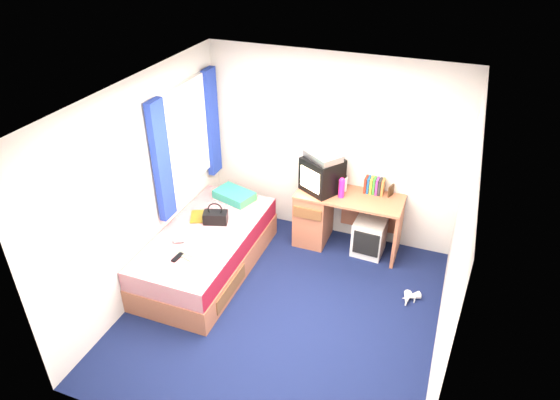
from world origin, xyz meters
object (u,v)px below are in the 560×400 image
at_px(vcr, 323,156).
at_px(magazine, 200,216).
at_px(white_heels, 409,298).
at_px(storage_cube, 369,237).
at_px(crt_tv, 322,175).
at_px(picture_frame, 391,191).
at_px(bed, 207,250).
at_px(aerosol_can, 345,184).
at_px(handbag, 216,217).
at_px(remote_control, 177,257).
at_px(pillow, 234,195).
at_px(pink_water_bottle, 342,188).
at_px(towel, 202,247).
at_px(colour_swatch_fan, 185,256).
at_px(desk, 327,215).
at_px(water_bottle, 183,239).

distance_m(vcr, magazine, 1.66).
bearing_deg(white_heels, storage_cube, 130.41).
height_order(crt_tv, picture_frame, crt_tv).
height_order(bed, picture_frame, picture_frame).
height_order(bed, aerosol_can, aerosol_can).
height_order(handbag, remote_control, handbag).
distance_m(pillow, aerosol_can, 1.42).
bearing_deg(magazine, aerosol_can, 29.66).
relative_size(pink_water_bottle, magazine, 0.83).
xyz_separation_m(towel, magazine, (-0.36, 0.59, -0.05)).
height_order(pillow, remote_control, pillow).
height_order(pillow, crt_tv, crt_tv).
distance_m(crt_tv, pink_water_bottle, 0.30).
relative_size(bed, crt_tv, 3.52).
xyz_separation_m(pillow, vcr, (1.08, 0.27, 0.62)).
height_order(colour_swatch_fan, white_heels, colour_swatch_fan).
height_order(desk, magazine, desk).
relative_size(towel, remote_control, 2.06).
xyz_separation_m(crt_tv, picture_frame, (0.83, 0.17, -0.14)).
bearing_deg(storage_cube, magazine, -155.61).
height_order(vcr, towel, vcr).
distance_m(crt_tv, picture_frame, 0.86).
height_order(picture_frame, remote_control, picture_frame).
xyz_separation_m(storage_cube, aerosol_can, (-0.39, 0.12, 0.61)).
xyz_separation_m(bed, crt_tv, (1.07, 1.06, 0.70)).
relative_size(crt_tv, white_heels, 2.12).
relative_size(pillow, handbag, 1.56).
height_order(storage_cube, remote_control, remote_control).
relative_size(desk, pink_water_bottle, 5.62).
relative_size(aerosol_can, handbag, 0.61).
distance_m(desk, handbag, 1.43).
bearing_deg(picture_frame, water_bottle, -126.04).
distance_m(aerosol_can, colour_swatch_fan, 2.13).
bearing_deg(water_bottle, pillow, 82.91).
bearing_deg(vcr, desk, 33.42).
bearing_deg(aerosol_can, white_heels, -40.33).
distance_m(aerosol_can, handbag, 1.63).
bearing_deg(aerosol_can, colour_swatch_fan, -128.93).
height_order(pink_water_bottle, white_heels, pink_water_bottle).
xyz_separation_m(handbag, colour_swatch_fan, (-0.00, -0.72, -0.07)).
height_order(pillow, handbag, handbag).
bearing_deg(handbag, bed, -114.21).
xyz_separation_m(pink_water_bottle, magazine, (-1.56, -0.73, -0.32)).
bearing_deg(handbag, desk, 18.44).
xyz_separation_m(pink_water_bottle, colour_swatch_fan, (-1.32, -1.49, -0.32)).
relative_size(vcr, picture_frame, 2.99).
xyz_separation_m(desk, water_bottle, (-1.30, -1.33, 0.17)).
bearing_deg(towel, crt_tv, 56.30).
xyz_separation_m(picture_frame, magazine, (-2.12, -0.97, -0.27)).
xyz_separation_m(colour_swatch_fan, remote_control, (-0.06, -0.05, 0.00)).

